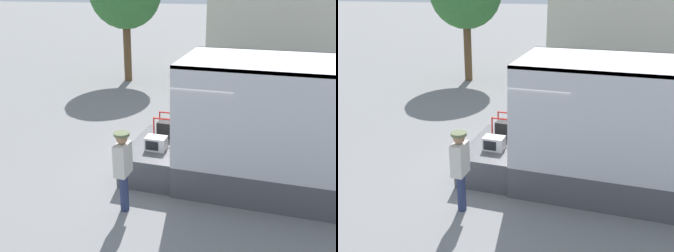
# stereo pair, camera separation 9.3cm
# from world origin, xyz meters

# --- Properties ---
(ground_plane) EXTENTS (160.00, 160.00, 0.00)m
(ground_plane) POSITION_xyz_m (0.00, 0.00, 0.00)
(ground_plane) COLOR gray
(tailgate_deck) EXTENTS (1.29, 2.33, 0.73)m
(tailgate_deck) POSITION_xyz_m (-0.64, 0.00, 0.36)
(tailgate_deck) COLOR #4C4C51
(tailgate_deck) RESTS_ON ground
(microwave) EXTENTS (0.49, 0.35, 0.32)m
(microwave) POSITION_xyz_m (-0.58, -0.40, 0.89)
(microwave) COLOR white
(microwave) RESTS_ON tailgate_deck
(portable_generator) EXTENTS (0.75, 0.52, 0.56)m
(portable_generator) POSITION_xyz_m (-0.47, 0.49, 0.94)
(portable_generator) COLOR black
(portable_generator) RESTS_ON tailgate_deck
(worker_person) EXTENTS (0.31, 0.44, 1.73)m
(worker_person) POSITION_xyz_m (-0.76, -1.94, 1.06)
(worker_person) COLOR navy
(worker_person) RESTS_ON ground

